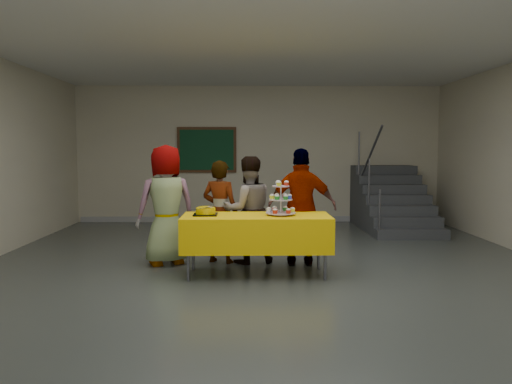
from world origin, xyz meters
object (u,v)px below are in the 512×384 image
(bake_table, at_px, (256,232))
(noticeboard, at_px, (207,150))
(schoolchild_b, at_px, (220,212))
(staircase, at_px, (390,204))
(schoolchild_c, at_px, (248,210))
(bear_cake, at_px, (206,210))
(cupcake_stand, at_px, (281,202))
(schoolchild_a, at_px, (166,205))
(schoolchild_d, at_px, (302,207))

(bake_table, distance_m, noticeboard, 4.95)
(schoolchild_b, bearing_deg, noticeboard, -61.16)
(schoolchild_b, bearing_deg, staircase, -114.71)
(schoolchild_c, height_order, staircase, staircase)
(bake_table, relative_size, bear_cake, 5.25)
(cupcake_stand, relative_size, noticeboard, 0.34)
(schoolchild_b, height_order, staircase, staircase)
(staircase, height_order, noticeboard, noticeboard)
(bear_cake, bearing_deg, noticeboard, 94.29)
(bear_cake, height_order, schoolchild_b, schoolchild_b)
(schoolchild_b, height_order, noticeboard, noticeboard)
(bake_table, bearing_deg, bear_cake, 177.51)
(bake_table, height_order, schoolchild_a, schoolchild_a)
(noticeboard, bearing_deg, bake_table, -78.08)
(bear_cake, distance_m, schoolchild_b, 0.72)
(schoolchild_d, bearing_deg, schoolchild_c, -9.02)
(cupcake_stand, xyz_separation_m, staircase, (2.53, 3.90, -0.45))
(bake_table, height_order, cupcake_stand, cupcake_stand)
(schoolchild_a, bearing_deg, schoolchild_d, 152.53)
(schoolchild_b, xyz_separation_m, staircase, (3.34, 3.18, -0.24))
(cupcake_stand, bearing_deg, schoolchild_d, 57.98)
(schoolchild_c, bearing_deg, noticeboard, -91.57)
(schoolchild_a, bearing_deg, staircase, -165.65)
(schoolchild_a, relative_size, schoolchild_d, 1.03)
(schoolchild_a, bearing_deg, bear_cake, 110.56)
(cupcake_stand, height_order, schoolchild_c, schoolchild_c)
(bear_cake, xyz_separation_m, schoolchild_b, (0.15, 0.69, -0.10))
(schoolchild_a, relative_size, noticeboard, 1.29)
(staircase, bearing_deg, bake_table, -126.09)
(schoolchild_d, height_order, staircase, staircase)
(cupcake_stand, xyz_separation_m, bear_cake, (-0.96, 0.03, -0.11))
(cupcake_stand, height_order, staircase, staircase)
(schoolchild_c, bearing_deg, schoolchild_b, -19.15)
(schoolchild_c, bearing_deg, cupcake_stand, 106.92)
(noticeboard, bearing_deg, schoolchild_d, -68.71)
(cupcake_stand, height_order, noticeboard, noticeboard)
(schoolchild_c, relative_size, noticeboard, 1.16)
(schoolchild_a, bearing_deg, bake_table, 128.87)
(schoolchild_d, distance_m, noticeboard, 4.58)
(schoolchild_b, bearing_deg, bake_table, 146.37)
(bake_table, relative_size, schoolchild_b, 1.29)
(schoolchild_a, distance_m, noticeboard, 4.18)
(bake_table, distance_m, staircase, 4.82)
(cupcake_stand, distance_m, noticeboard, 4.96)
(cupcake_stand, bearing_deg, bake_table, 179.76)
(bake_table, bearing_deg, cupcake_stand, -0.24)
(cupcake_stand, bearing_deg, schoolchild_c, 121.00)
(schoolchild_a, distance_m, staircase, 5.24)
(bear_cake, bearing_deg, schoolchild_b, 77.95)
(bake_table, distance_m, schoolchild_a, 1.42)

